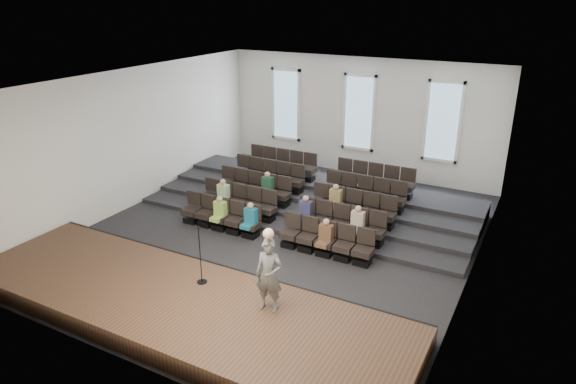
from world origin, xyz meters
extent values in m
plane|color=black|center=(0.00, 0.00, 0.00)|extent=(14.00, 14.00, 0.00)
cube|color=white|center=(0.00, 0.00, 5.01)|extent=(12.00, 14.00, 0.02)
cube|color=silver|center=(0.00, 7.02, 2.50)|extent=(12.00, 0.04, 5.00)
cube|color=silver|center=(0.00, -7.02, 2.50)|extent=(12.00, 0.04, 5.00)
cube|color=silver|center=(-6.02, 0.00, 2.50)|extent=(0.04, 14.00, 5.00)
cube|color=silver|center=(6.02, 0.00, 2.50)|extent=(0.04, 14.00, 5.00)
cube|color=#472F1E|center=(0.00, -5.10, 0.25)|extent=(11.80, 3.60, 0.50)
cube|color=black|center=(0.00, -3.33, 0.25)|extent=(11.80, 0.06, 0.52)
cube|color=black|center=(0.00, 2.33, 0.07)|extent=(11.80, 4.80, 0.15)
cube|color=black|center=(0.00, 2.85, 0.15)|extent=(11.80, 3.75, 0.30)
cube|color=black|center=(0.00, 3.38, 0.22)|extent=(11.80, 2.70, 0.45)
cube|color=black|center=(0.00, 3.90, 0.30)|extent=(11.80, 1.65, 0.60)
cube|color=black|center=(-3.13, -0.60, 0.10)|extent=(0.47, 0.43, 0.20)
cube|color=black|center=(-3.13, -0.60, 0.41)|extent=(0.55, 0.50, 0.19)
cube|color=black|center=(-3.13, -0.39, 0.82)|extent=(0.55, 0.08, 0.50)
cube|color=black|center=(-2.53, -0.60, 0.10)|extent=(0.47, 0.43, 0.20)
cube|color=black|center=(-2.53, -0.60, 0.41)|extent=(0.55, 0.50, 0.19)
cube|color=black|center=(-2.53, -0.39, 0.82)|extent=(0.55, 0.08, 0.50)
cube|color=black|center=(-1.93, -0.60, 0.10)|extent=(0.47, 0.43, 0.20)
cube|color=black|center=(-1.93, -0.60, 0.41)|extent=(0.55, 0.50, 0.19)
cube|color=black|center=(-1.93, -0.39, 0.82)|extent=(0.55, 0.08, 0.50)
cube|color=black|center=(-1.33, -0.60, 0.10)|extent=(0.47, 0.43, 0.20)
cube|color=black|center=(-1.33, -0.60, 0.41)|extent=(0.55, 0.50, 0.19)
cube|color=black|center=(-1.33, -0.39, 0.82)|extent=(0.55, 0.08, 0.50)
cube|color=black|center=(-0.73, -0.60, 0.10)|extent=(0.47, 0.43, 0.20)
cube|color=black|center=(-0.73, -0.60, 0.41)|extent=(0.55, 0.50, 0.19)
cube|color=black|center=(-0.73, -0.39, 0.82)|extent=(0.55, 0.08, 0.50)
cube|color=black|center=(0.73, -0.60, 0.10)|extent=(0.47, 0.43, 0.20)
cube|color=black|center=(0.73, -0.60, 0.41)|extent=(0.55, 0.50, 0.19)
cube|color=black|center=(0.73, -0.39, 0.82)|extent=(0.55, 0.08, 0.50)
cube|color=black|center=(1.33, -0.60, 0.10)|extent=(0.47, 0.43, 0.20)
cube|color=black|center=(1.33, -0.60, 0.41)|extent=(0.55, 0.50, 0.19)
cube|color=black|center=(1.33, -0.39, 0.82)|extent=(0.55, 0.08, 0.50)
cube|color=black|center=(1.93, -0.60, 0.10)|extent=(0.47, 0.43, 0.20)
cube|color=black|center=(1.93, -0.60, 0.41)|extent=(0.55, 0.50, 0.19)
cube|color=black|center=(1.93, -0.39, 0.82)|extent=(0.55, 0.08, 0.50)
cube|color=black|center=(2.53, -0.60, 0.10)|extent=(0.47, 0.43, 0.20)
cube|color=black|center=(2.53, -0.60, 0.41)|extent=(0.55, 0.50, 0.19)
cube|color=black|center=(2.53, -0.39, 0.82)|extent=(0.55, 0.08, 0.50)
cube|color=black|center=(3.13, -0.60, 0.10)|extent=(0.47, 0.43, 0.20)
cube|color=black|center=(3.13, -0.60, 0.41)|extent=(0.55, 0.50, 0.19)
cube|color=black|center=(3.13, -0.39, 0.82)|extent=(0.55, 0.08, 0.50)
cube|color=black|center=(-3.13, 0.45, 0.25)|extent=(0.47, 0.43, 0.20)
cube|color=black|center=(-3.13, 0.45, 0.56)|extent=(0.55, 0.50, 0.19)
cube|color=black|center=(-3.13, 0.66, 0.97)|extent=(0.55, 0.08, 0.50)
cube|color=black|center=(-2.53, 0.45, 0.25)|extent=(0.47, 0.43, 0.20)
cube|color=black|center=(-2.53, 0.45, 0.56)|extent=(0.55, 0.50, 0.19)
cube|color=black|center=(-2.53, 0.66, 0.97)|extent=(0.55, 0.08, 0.50)
cube|color=black|center=(-1.93, 0.45, 0.25)|extent=(0.47, 0.43, 0.20)
cube|color=black|center=(-1.93, 0.45, 0.56)|extent=(0.55, 0.50, 0.19)
cube|color=black|center=(-1.93, 0.66, 0.97)|extent=(0.55, 0.08, 0.50)
cube|color=black|center=(-1.33, 0.45, 0.25)|extent=(0.47, 0.43, 0.20)
cube|color=black|center=(-1.33, 0.45, 0.56)|extent=(0.55, 0.50, 0.19)
cube|color=black|center=(-1.33, 0.66, 0.97)|extent=(0.55, 0.08, 0.50)
cube|color=black|center=(-0.73, 0.45, 0.25)|extent=(0.47, 0.43, 0.20)
cube|color=black|center=(-0.73, 0.45, 0.56)|extent=(0.55, 0.50, 0.19)
cube|color=black|center=(-0.73, 0.66, 0.97)|extent=(0.55, 0.08, 0.50)
cube|color=black|center=(0.73, 0.45, 0.25)|extent=(0.47, 0.43, 0.20)
cube|color=black|center=(0.73, 0.45, 0.56)|extent=(0.55, 0.50, 0.19)
cube|color=black|center=(0.73, 0.66, 0.97)|extent=(0.55, 0.08, 0.50)
cube|color=black|center=(1.33, 0.45, 0.25)|extent=(0.47, 0.43, 0.20)
cube|color=black|center=(1.33, 0.45, 0.56)|extent=(0.55, 0.50, 0.19)
cube|color=black|center=(1.33, 0.66, 0.97)|extent=(0.55, 0.08, 0.50)
cube|color=black|center=(1.93, 0.45, 0.25)|extent=(0.47, 0.43, 0.20)
cube|color=black|center=(1.93, 0.45, 0.56)|extent=(0.55, 0.50, 0.19)
cube|color=black|center=(1.93, 0.66, 0.97)|extent=(0.55, 0.08, 0.50)
cube|color=black|center=(2.53, 0.45, 0.25)|extent=(0.47, 0.43, 0.20)
cube|color=black|center=(2.53, 0.45, 0.56)|extent=(0.55, 0.50, 0.19)
cube|color=black|center=(2.53, 0.66, 0.97)|extent=(0.55, 0.08, 0.50)
cube|color=black|center=(3.13, 0.45, 0.25)|extent=(0.47, 0.43, 0.20)
cube|color=black|center=(3.13, 0.45, 0.56)|extent=(0.55, 0.50, 0.19)
cube|color=black|center=(3.13, 0.66, 0.97)|extent=(0.55, 0.08, 0.50)
cube|color=black|center=(-3.13, 1.50, 0.40)|extent=(0.47, 0.42, 0.20)
cube|color=black|center=(-3.13, 1.50, 0.71)|extent=(0.55, 0.50, 0.19)
cube|color=black|center=(-3.13, 1.71, 1.12)|extent=(0.55, 0.08, 0.50)
cube|color=black|center=(-2.53, 1.50, 0.40)|extent=(0.47, 0.42, 0.20)
cube|color=black|center=(-2.53, 1.50, 0.71)|extent=(0.55, 0.50, 0.19)
cube|color=black|center=(-2.53, 1.71, 1.12)|extent=(0.55, 0.08, 0.50)
cube|color=black|center=(-1.93, 1.50, 0.40)|extent=(0.47, 0.42, 0.20)
cube|color=black|center=(-1.93, 1.50, 0.71)|extent=(0.55, 0.50, 0.19)
cube|color=black|center=(-1.93, 1.71, 1.12)|extent=(0.55, 0.08, 0.50)
cube|color=black|center=(-1.33, 1.50, 0.40)|extent=(0.47, 0.42, 0.20)
cube|color=black|center=(-1.33, 1.50, 0.71)|extent=(0.55, 0.50, 0.19)
cube|color=black|center=(-1.33, 1.71, 1.12)|extent=(0.55, 0.08, 0.50)
cube|color=black|center=(-0.73, 1.50, 0.40)|extent=(0.47, 0.42, 0.20)
cube|color=black|center=(-0.73, 1.50, 0.71)|extent=(0.55, 0.50, 0.19)
cube|color=black|center=(-0.73, 1.71, 1.12)|extent=(0.55, 0.08, 0.50)
cube|color=black|center=(0.73, 1.50, 0.40)|extent=(0.47, 0.42, 0.20)
cube|color=black|center=(0.73, 1.50, 0.71)|extent=(0.55, 0.50, 0.19)
cube|color=black|center=(0.73, 1.71, 1.12)|extent=(0.55, 0.08, 0.50)
cube|color=black|center=(1.33, 1.50, 0.40)|extent=(0.47, 0.42, 0.20)
cube|color=black|center=(1.33, 1.50, 0.71)|extent=(0.55, 0.50, 0.19)
cube|color=black|center=(1.33, 1.71, 1.12)|extent=(0.55, 0.08, 0.50)
cube|color=black|center=(1.93, 1.50, 0.40)|extent=(0.47, 0.42, 0.20)
cube|color=black|center=(1.93, 1.50, 0.71)|extent=(0.55, 0.50, 0.19)
cube|color=black|center=(1.93, 1.71, 1.12)|extent=(0.55, 0.08, 0.50)
cube|color=black|center=(2.53, 1.50, 0.40)|extent=(0.47, 0.42, 0.20)
cube|color=black|center=(2.53, 1.50, 0.71)|extent=(0.55, 0.50, 0.19)
cube|color=black|center=(2.53, 1.71, 1.12)|extent=(0.55, 0.08, 0.50)
cube|color=black|center=(3.13, 1.50, 0.40)|extent=(0.47, 0.42, 0.20)
cube|color=black|center=(3.13, 1.50, 0.71)|extent=(0.55, 0.50, 0.19)
cube|color=black|center=(3.13, 1.71, 1.12)|extent=(0.55, 0.08, 0.50)
cube|color=black|center=(-3.13, 2.55, 0.55)|extent=(0.47, 0.42, 0.20)
cube|color=black|center=(-3.13, 2.55, 0.86)|extent=(0.55, 0.50, 0.19)
cube|color=black|center=(-3.13, 2.76, 1.27)|extent=(0.55, 0.08, 0.50)
cube|color=black|center=(-2.53, 2.55, 0.55)|extent=(0.47, 0.42, 0.20)
cube|color=black|center=(-2.53, 2.55, 0.86)|extent=(0.55, 0.50, 0.19)
cube|color=black|center=(-2.53, 2.76, 1.27)|extent=(0.55, 0.08, 0.50)
cube|color=black|center=(-1.93, 2.55, 0.55)|extent=(0.47, 0.42, 0.20)
cube|color=black|center=(-1.93, 2.55, 0.86)|extent=(0.55, 0.50, 0.19)
cube|color=black|center=(-1.93, 2.76, 1.27)|extent=(0.55, 0.08, 0.50)
cube|color=black|center=(-1.33, 2.55, 0.55)|extent=(0.47, 0.42, 0.20)
cube|color=black|center=(-1.33, 2.55, 0.86)|extent=(0.55, 0.50, 0.19)
cube|color=black|center=(-1.33, 2.76, 1.27)|extent=(0.55, 0.08, 0.50)
cube|color=black|center=(-0.73, 2.55, 0.55)|extent=(0.47, 0.42, 0.20)
cube|color=black|center=(-0.73, 2.55, 0.86)|extent=(0.55, 0.50, 0.19)
cube|color=black|center=(-0.73, 2.76, 1.27)|extent=(0.55, 0.08, 0.50)
cube|color=black|center=(0.73, 2.55, 0.55)|extent=(0.47, 0.42, 0.20)
cube|color=black|center=(0.73, 2.55, 0.86)|extent=(0.55, 0.50, 0.19)
cube|color=black|center=(0.73, 2.76, 1.27)|extent=(0.55, 0.08, 0.50)
cube|color=black|center=(1.33, 2.55, 0.55)|extent=(0.47, 0.42, 0.20)
cube|color=black|center=(1.33, 2.55, 0.86)|extent=(0.55, 0.50, 0.19)
cube|color=black|center=(1.33, 2.76, 1.27)|extent=(0.55, 0.08, 0.50)
cube|color=black|center=(1.93, 2.55, 0.55)|extent=(0.47, 0.42, 0.20)
cube|color=black|center=(1.93, 2.55, 0.86)|extent=(0.55, 0.50, 0.19)
cube|color=black|center=(1.93, 2.76, 1.27)|extent=(0.55, 0.08, 0.50)
cube|color=black|center=(2.53, 2.55, 0.55)|extent=(0.47, 0.42, 0.20)
cube|color=black|center=(2.53, 2.55, 0.86)|extent=(0.55, 0.50, 0.19)
cube|color=black|center=(2.53, 2.76, 1.27)|extent=(0.55, 0.08, 0.50)
cube|color=black|center=(3.13, 2.55, 0.55)|extent=(0.47, 0.42, 0.20)
cube|color=black|center=(3.13, 2.55, 0.86)|extent=(0.55, 0.50, 0.19)
cube|color=black|center=(3.13, 2.76, 1.27)|extent=(0.55, 0.08, 0.50)
cube|color=black|center=(-3.13, 3.60, 0.70)|extent=(0.47, 0.42, 0.20)
cube|color=black|center=(-3.13, 3.60, 1.01)|extent=(0.55, 0.50, 0.19)
cube|color=black|center=(-3.13, 3.81, 1.42)|extent=(0.55, 0.08, 0.50)
cube|color=black|center=(-2.53, 3.60, 0.70)|extent=(0.47, 0.42, 0.20)
cube|color=black|center=(-2.53, 3.60, 1.01)|extent=(0.55, 0.50, 0.19)
cube|color=black|center=(-2.53, 3.81, 1.42)|extent=(0.55, 0.08, 0.50)
cube|color=black|center=(-1.93, 3.60, 0.70)|extent=(0.47, 0.42, 0.20)
cube|color=black|center=(-1.93, 3.60, 1.01)|extent=(0.55, 0.50, 0.19)
cube|color=black|center=(-1.93, 3.81, 1.42)|extent=(0.55, 0.08, 0.50)
cube|color=black|center=(-1.33, 3.60, 0.70)|extent=(0.47, 0.42, 0.20)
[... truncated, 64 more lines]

